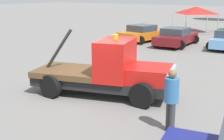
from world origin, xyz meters
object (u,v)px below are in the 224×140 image
object	(u,v)px
person_near_truck	(171,96)
canopy_tent_red	(197,10)
tow_truck	(109,72)
parked_car_orange	(143,33)
parked_car_maroon	(176,37)

from	to	relation	value
person_near_truck	canopy_tent_red	distance (m)	23.66
canopy_tent_red	person_near_truck	bearing A→B (deg)	-71.28
person_near_truck	canopy_tent_red	bearing A→B (deg)	59.48
tow_truck	person_near_truck	distance (m)	3.64
person_near_truck	parked_car_orange	size ratio (longest dim) A/B	0.39
tow_truck	canopy_tent_red	bearing A→B (deg)	84.59
parked_car_orange	parked_car_maroon	bearing A→B (deg)	-87.66
tow_truck	person_near_truck	bearing A→B (deg)	-43.32
parked_car_orange	parked_car_maroon	world-z (taller)	same
canopy_tent_red	parked_car_maroon	bearing A→B (deg)	-78.71
tow_truck	canopy_tent_red	xyz separation A→B (m)	(-4.32, 20.78, 1.21)
parked_car_orange	canopy_tent_red	xyz separation A→B (m)	(1.26, 8.27, 1.49)
person_near_truck	parked_car_orange	distance (m)	16.67
tow_truck	parked_car_maroon	size ratio (longest dim) A/B	1.21
tow_truck	parked_car_orange	bearing A→B (deg)	96.89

